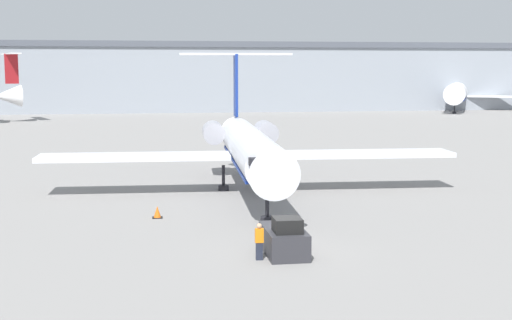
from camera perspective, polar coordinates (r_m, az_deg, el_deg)
name	(u,v)px	position (r m, az deg, el deg)	size (l,w,h in m)	color
ground_plane	(289,255)	(35.42, 2.68, -7.59)	(600.00, 600.00, 0.00)	gray
terminal_building	(176,77)	(153.67, -6.41, 6.65)	(180.00, 16.80, 14.50)	#8C939E
airplane_main	(249,146)	(52.67, -0.58, 1.14)	(30.72, 27.33, 10.44)	silver
pushback_tug	(284,239)	(35.41, 2.26, -6.33)	(1.89, 3.90, 1.99)	#2D2D33
worker_near_tug	(259,241)	(34.25, 0.26, -6.48)	(0.40, 0.25, 1.79)	#232838
traffic_cone_left	(157,212)	(44.19, -7.90, -4.16)	(0.63, 0.63, 0.74)	black
airplane_parked_far_right	(457,92)	(162.09, 15.82, 5.26)	(36.29, 33.55, 11.13)	white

